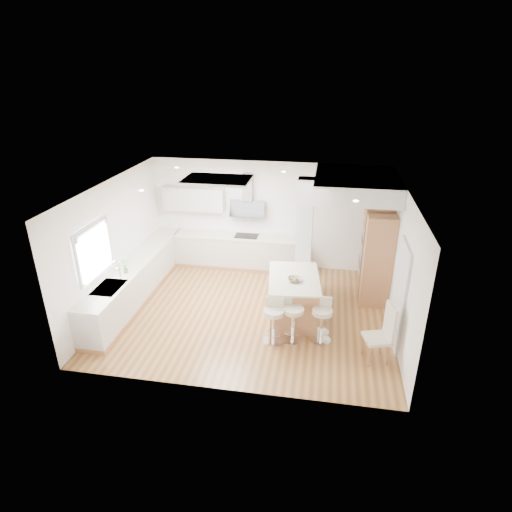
% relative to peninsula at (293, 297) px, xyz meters
% --- Properties ---
extents(ground, '(6.00, 6.00, 0.00)m').
position_rel_peninsula_xyz_m(ground, '(-0.94, 0.04, -0.48)').
color(ground, '#A4703D').
rests_on(ground, ground).
extents(ceiling, '(6.00, 5.00, 0.02)m').
position_rel_peninsula_xyz_m(ceiling, '(-0.94, 0.04, -0.48)').
color(ceiling, silver).
rests_on(ceiling, ground).
extents(wall_back, '(6.00, 0.04, 2.80)m').
position_rel_peninsula_xyz_m(wall_back, '(-0.94, 2.54, 0.92)').
color(wall_back, white).
rests_on(wall_back, ground).
extents(wall_left, '(0.04, 5.00, 2.80)m').
position_rel_peninsula_xyz_m(wall_left, '(-3.94, 0.04, 0.92)').
color(wall_left, white).
rests_on(wall_left, ground).
extents(wall_right, '(0.04, 5.00, 2.80)m').
position_rel_peninsula_xyz_m(wall_right, '(2.06, 0.04, 0.92)').
color(wall_right, white).
rests_on(wall_right, ground).
extents(skylight, '(4.10, 2.10, 0.06)m').
position_rel_peninsula_xyz_m(skylight, '(-1.73, 0.64, 2.29)').
color(skylight, silver).
rests_on(skylight, ground).
extents(window_left, '(0.06, 1.28, 1.07)m').
position_rel_peninsula_xyz_m(window_left, '(-3.89, -0.86, 1.21)').
color(window_left, white).
rests_on(window_left, ground).
extents(doorway_right, '(0.05, 1.00, 2.10)m').
position_rel_peninsula_xyz_m(doorway_right, '(2.04, -0.56, 0.52)').
color(doorway_right, '#433B34').
rests_on(doorway_right, ground).
extents(counter_left, '(0.63, 4.50, 1.35)m').
position_rel_peninsula_xyz_m(counter_left, '(-3.64, 0.27, -0.02)').
color(counter_left, '#B77B4E').
rests_on(counter_left, ground).
extents(counter_back, '(3.62, 0.63, 2.50)m').
position_rel_peninsula_xyz_m(counter_back, '(-1.85, 2.26, 0.22)').
color(counter_back, '#B77B4E').
rests_on(counter_back, ground).
extents(pillar, '(0.35, 0.35, 2.80)m').
position_rel_peninsula_xyz_m(pillar, '(0.11, 0.99, 0.92)').
color(pillar, silver).
rests_on(pillar, ground).
extents(soffit, '(1.78, 2.20, 0.40)m').
position_rel_peninsula_xyz_m(soffit, '(1.16, 1.44, 2.12)').
color(soffit, silver).
rests_on(soffit, ground).
extents(oven_column, '(0.63, 1.21, 2.10)m').
position_rel_peninsula_xyz_m(oven_column, '(1.74, 1.26, 0.57)').
color(oven_column, '#B77B4E').
rests_on(oven_column, ground).
extents(peninsula, '(1.21, 1.67, 1.02)m').
position_rel_peninsula_xyz_m(peninsula, '(0.00, 0.00, 0.00)').
color(peninsula, '#B77B4E').
rests_on(peninsula, ground).
extents(bar_stool_a, '(0.41, 0.41, 0.92)m').
position_rel_peninsula_xyz_m(bar_stool_a, '(-0.29, -0.96, 0.04)').
color(bar_stool_a, white).
rests_on(bar_stool_a, ground).
extents(bar_stool_b, '(0.54, 0.54, 0.94)m').
position_rel_peninsula_xyz_m(bar_stool_b, '(0.07, -0.84, 0.05)').
color(bar_stool_b, white).
rests_on(bar_stool_b, ground).
extents(bar_stool_c, '(0.42, 0.42, 0.91)m').
position_rel_peninsula_xyz_m(bar_stool_c, '(0.62, -0.77, 0.03)').
color(bar_stool_c, white).
rests_on(bar_stool_c, ground).
extents(dining_chair, '(0.55, 0.55, 1.15)m').
position_rel_peninsula_xyz_m(dining_chair, '(1.72, -1.19, 0.14)').
color(dining_chair, beige).
rests_on(dining_chair, ground).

